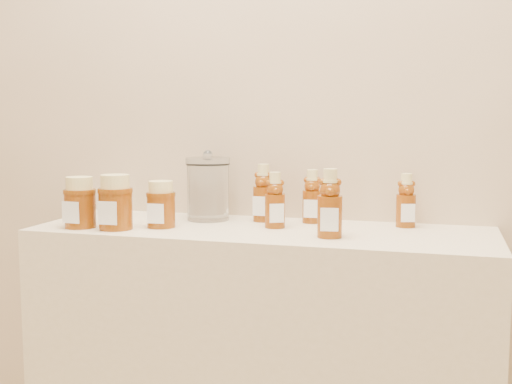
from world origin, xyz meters
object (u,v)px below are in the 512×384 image
(honey_jar_left, at_px, (115,202))
(glass_canister, at_px, (208,186))
(bear_bottle_front_left, at_px, (275,196))
(bear_bottle_back_left, at_px, (263,189))

(honey_jar_left, xyz_separation_m, glass_canister, (0.18, 0.21, 0.03))
(bear_bottle_front_left, bearing_deg, glass_canister, 136.99)
(bear_bottle_back_left, distance_m, honey_jar_left, 0.41)
(bear_bottle_back_left, xyz_separation_m, glass_canister, (-0.16, -0.02, 0.01))
(bear_bottle_back_left, bearing_deg, glass_canister, -168.07)
(bear_bottle_back_left, xyz_separation_m, honey_jar_left, (-0.34, -0.23, -0.02))
(glass_canister, bearing_deg, bear_bottle_front_left, -18.64)
(bear_bottle_back_left, height_order, glass_canister, glass_canister)
(bear_bottle_back_left, height_order, bear_bottle_front_left, bear_bottle_back_left)
(glass_canister, bearing_deg, bear_bottle_back_left, 7.72)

